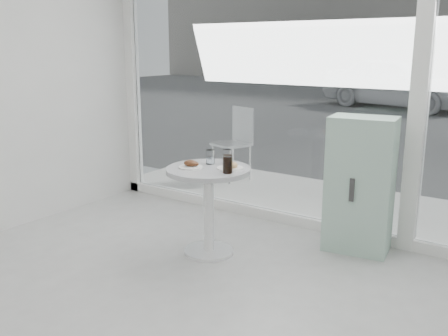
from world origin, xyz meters
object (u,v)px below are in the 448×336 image
Objects in this scene: main_table at (209,193)px; mint_cabinet at (360,185)px; plate_fritter at (191,165)px; water_tumbler_a at (210,158)px; car_white at (398,82)px; cola_glass at (228,164)px; patio_chair at (236,139)px; plate_donut at (230,166)px; water_tumbler_b at (227,157)px.

mint_cabinet is (1.03, 0.82, 0.05)m from main_table.
water_tumbler_a is (0.04, 0.21, 0.03)m from plate_fritter.
water_tumbler_a is (1.74, -11.71, 0.06)m from car_white.
car_white is at bearing 98.09° from plate_fritter.
mint_cabinet reaches higher than cola_glass.
cola_glass is at bearing -41.59° from patio_chair.
car_white is at bearing 98.44° from water_tumbler_a.
car_white is 21.83× the size of plate_fritter.
patio_chair is at bearing 122.15° from plate_donut.
plate_donut is 1.74× the size of water_tumbler_b.
mint_cabinet is at bearing -14.72° from patio_chair.
mint_cabinet is at bearing 31.06° from water_tumbler_b.
car_white reaches higher than main_table.
plate_donut is at bearing -155.67° from car_white.
main_table is at bearing -149.70° from mint_cabinet.
cola_glass reaches higher than water_tumbler_a.
mint_cabinet reaches higher than patio_chair.
cola_glass is (0.07, -0.13, 0.05)m from plate_donut.
patio_chair reaches higher than plate_donut.
car_white is at bearing 99.07° from water_tumbler_b.
mint_cabinet is at bearing -150.76° from car_white.
main_table is at bearing 166.41° from cola_glass.
car_white is 35.27× the size of water_tumbler_b.
water_tumbler_b reaches higher than main_table.
plate_fritter is 0.33m from plate_donut.
water_tumbler_b reaches higher than plate_fritter.
water_tumbler_b is 0.34m from cola_glass.
main_table is 11.99m from car_white.
water_tumbler_b is at bearing -42.08° from patio_chair.
patio_chair is 2.59m from cola_glass.
car_white is (-2.85, 11.03, 0.16)m from mint_cabinet.
plate_donut is at bearing -48.20° from water_tumbler_b.
plate_fritter is at bearing -175.96° from cola_glass.
plate_donut is (0.29, 0.16, -0.01)m from plate_fritter.
mint_cabinet is 2.52m from patio_chair.
car_white is 11.84m from water_tumbler_a.
car_white reaches higher than water_tumbler_b.
water_tumbler_b is (-0.13, 0.15, 0.04)m from plate_donut.
water_tumbler_b is at bearing -156.17° from car_white.
water_tumbler_a is at bearing -45.80° from patio_chair.
car_white reaches higher than mint_cabinet.
mint_cabinet reaches higher than main_table.
main_table is at bearing 34.57° from plate_fritter.
cola_glass reaches higher than plate_donut.
cola_glass is (2.05, -11.90, 0.08)m from car_white.
cola_glass is (1.36, -2.19, 0.25)m from patio_chair.
plate_donut is at bearing 116.21° from cola_glass.
mint_cabinet is at bearing 38.36° from main_table.
car_white is at bearing 110.69° from patio_chair.
plate_donut is 0.20m from water_tumbler_b.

